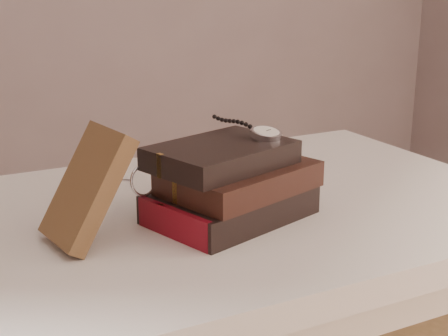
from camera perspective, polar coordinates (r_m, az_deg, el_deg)
table at (r=1.01m, az=-2.33°, el=-8.42°), size 1.00×0.60×0.75m
book_stack at (r=0.92m, az=0.61°, el=-1.36°), size 0.25×0.21×0.11m
journal at (r=0.85m, az=-11.68°, el=-1.63°), size 0.12×0.11×0.15m
pocket_watch at (r=0.94m, az=3.29°, el=3.13°), size 0.06×0.15×0.02m
eyeglasses at (r=0.92m, az=-6.05°, el=-0.75°), size 0.12×0.13×0.04m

